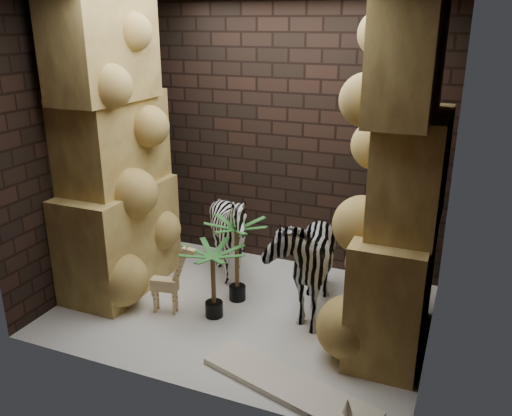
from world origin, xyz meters
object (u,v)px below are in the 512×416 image
at_px(zebra_right, 303,249).
at_px(palm_back, 213,282).
at_px(giraffe_toy, 164,277).
at_px(zebra_left, 230,239).
at_px(surfboard, 288,386).
at_px(palm_front, 237,260).

relative_size(zebra_right, palm_back, 1.77).
bearing_deg(giraffe_toy, zebra_left, 61.43).
bearing_deg(zebra_right, surfboard, -87.65).
xyz_separation_m(giraffe_toy, palm_front, (0.54, 0.50, 0.05)).
distance_m(giraffe_toy, palm_back, 0.48).
bearing_deg(surfboard, palm_front, 146.25).
relative_size(zebra_right, giraffe_toy, 1.68).
distance_m(zebra_left, palm_front, 0.46).
relative_size(zebra_left, surfboard, 0.73).
bearing_deg(zebra_left, zebra_right, -14.05).
bearing_deg(palm_front, giraffe_toy, -137.52).
height_order(zebra_left, palm_back, zebra_left).
xyz_separation_m(zebra_right, zebra_left, (-0.92, 0.31, -0.16)).
xyz_separation_m(giraffe_toy, surfboard, (1.48, -0.63, -0.36)).
height_order(zebra_right, giraffe_toy, zebra_right).
height_order(zebra_right, palm_back, zebra_right).
distance_m(zebra_right, giraffe_toy, 1.36).
height_order(palm_back, surfboard, palm_back).
bearing_deg(zebra_right, zebra_left, 150.82).
bearing_deg(zebra_right, palm_front, 175.35).
distance_m(zebra_right, palm_back, 0.91).
bearing_deg(surfboard, palm_back, 160.09).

